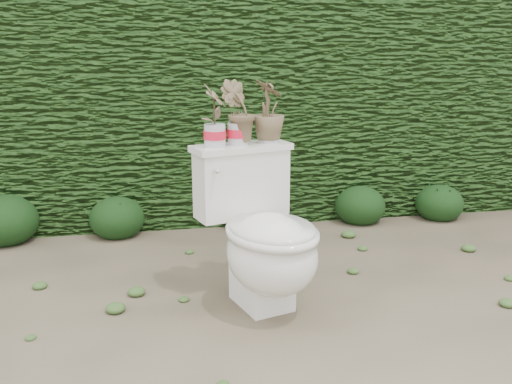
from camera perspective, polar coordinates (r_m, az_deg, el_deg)
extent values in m
plane|color=#817359|center=(3.08, 1.59, -9.60)|extent=(60.00, 60.00, 0.00)
cube|color=#305A1E|center=(4.41, -2.79, 8.52)|extent=(8.00, 1.00, 1.60)
cube|color=white|center=(2.87, 0.56, -9.33)|extent=(0.30, 0.35, 0.20)
ellipsoid|color=white|center=(2.71, 1.57, -6.21)|extent=(0.54, 0.61, 0.39)
cube|color=white|center=(2.90, -1.45, 0.87)|extent=(0.50, 0.30, 0.34)
cube|color=white|center=(2.86, -1.47, 4.47)|extent=(0.53, 0.33, 0.03)
cylinder|color=silver|center=(2.72, -4.10, 2.18)|extent=(0.03, 0.06, 0.02)
sphere|color=silver|center=(2.69, -3.84, 2.06)|extent=(0.03, 0.03, 0.03)
imported|color=#247628|center=(2.78, -4.18, 7.48)|extent=(0.15, 0.18, 0.29)
imported|color=#247628|center=(2.83, -1.81, 7.80)|extent=(0.19, 0.16, 0.30)
imported|color=#247628|center=(2.91, 1.26, 7.95)|extent=(0.21, 0.21, 0.30)
ellipsoid|color=#1B3C15|center=(4.07, -23.86, -2.25)|extent=(0.43, 0.43, 0.34)
ellipsoid|color=#1B3C15|center=(3.97, -13.75, -2.16)|extent=(0.37, 0.37, 0.30)
ellipsoid|color=#1B3C15|center=(4.06, -0.44, -1.14)|extent=(0.41, 0.41, 0.33)
ellipsoid|color=#1B3C15|center=(4.23, 10.38, -0.99)|extent=(0.37, 0.37, 0.29)
ellipsoid|color=#1B3C15|center=(4.46, 17.89, -0.73)|extent=(0.35, 0.35, 0.28)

